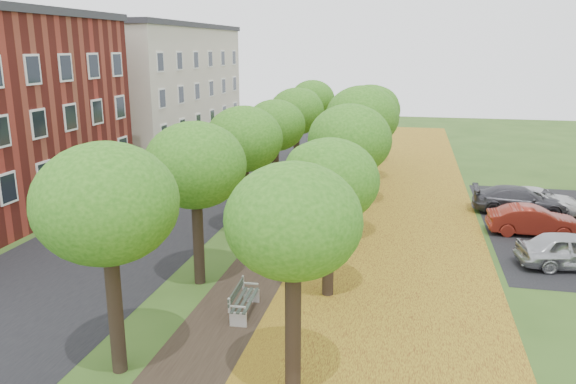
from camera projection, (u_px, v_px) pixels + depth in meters
The scene contains 12 objects.
ground at pixel (197, 380), 14.80m from camera, with size 120.00×120.00×0.00m, color #2D4C19.
street_asphalt at pixel (168, 208), 30.53m from camera, with size 8.00×70.00×0.01m, color black.
footpath at pixel (303, 217), 28.98m from camera, with size 3.20×70.00×0.01m, color black.
leaf_verge at pixel (402, 223), 27.94m from camera, with size 7.50×70.00×0.01m, color gold.
tree_row_west at pixel (261, 131), 28.33m from camera, with size 3.64×33.64×5.96m.
tree_row_east at pixel (356, 134), 27.34m from camera, with size 3.64×33.64×5.96m.
building_cream at pixel (149, 86), 48.21m from camera, with size 10.30×20.30×10.40m.
bench at pixel (243, 300), 18.36m from camera, with size 0.66×1.98×0.93m.
car_silver at pixel (573, 250), 22.15m from camera, with size 1.70×4.24×1.44m, color #ABACB0.
car_red at pixel (533, 221), 26.10m from camera, with size 1.43×4.09×1.35m, color maroon.
car_grey at pixel (520, 200), 29.45m from camera, with size 1.96×4.83×1.40m, color #35353A.
car_white at pixel (538, 200), 29.91m from camera, with size 2.02×4.39×1.22m, color silver.
Camera 1 is at (5.16, -12.25, 8.53)m, focal length 35.00 mm.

